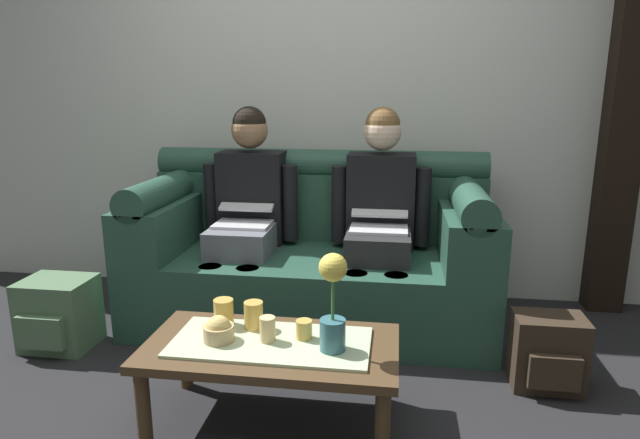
{
  "coord_description": "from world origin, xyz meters",
  "views": [
    {
      "loc": [
        0.47,
        -1.77,
        1.31
      ],
      "look_at": [
        0.09,
        0.83,
        0.68
      ],
      "focal_mm": 30.19,
      "sensor_mm": 36.0,
      "label": 1
    }
  ],
  "objects": [
    {
      "name": "cup_far_left",
      "position": [
        -0.1,
        0.22,
        0.41
      ],
      "size": [
        0.08,
        0.08,
        0.11
      ],
      "primitive_type": "cylinder",
      "color": "gold",
      "rests_on": "coffee_table"
    },
    {
      "name": "backpack_right",
      "position": [
        1.16,
        0.55,
        0.17
      ],
      "size": [
        0.31,
        0.25,
        0.33
      ],
      "color": "#2D2319",
      "rests_on": "ground_plane"
    },
    {
      "name": "flower_vase",
      "position": [
        0.25,
        0.08,
        0.55
      ],
      "size": [
        0.11,
        0.11,
        0.38
      ],
      "color": "#336672",
      "rests_on": "coffee_table"
    },
    {
      "name": "back_wall_patterned",
      "position": [
        0.0,
        1.7,
        1.45
      ],
      "size": [
        6.0,
        0.12,
        2.9
      ],
      "primitive_type": "cube",
      "color": "silver",
      "rests_on": "ground_plane"
    },
    {
      "name": "backpack_left",
      "position": [
        -1.25,
        0.6,
        0.18
      ],
      "size": [
        0.34,
        0.32,
        0.37
      ],
      "color": "#4C6B4C",
      "rests_on": "ground_plane"
    },
    {
      "name": "ground_plane",
      "position": [
        0.0,
        0.0,
        0.0
      ],
      "size": [
        14.0,
        14.0,
        0.0
      ],
      "primitive_type": "plane",
      "color": "black"
    },
    {
      "name": "person_right",
      "position": [
        0.38,
        1.17,
        0.66
      ],
      "size": [
        0.56,
        0.67,
        1.22
      ],
      "color": "#232326",
      "rests_on": "ground_plane"
    },
    {
      "name": "coffee_table",
      "position": [
        0.0,
        0.12,
        0.3
      ],
      "size": [
        0.99,
        0.51,
        0.36
      ],
      "color": "#47331E",
      "rests_on": "ground_plane"
    },
    {
      "name": "timber_pillar",
      "position": [
        1.74,
        1.58,
        1.45
      ],
      "size": [
        0.2,
        0.2,
        2.9
      ],
      "primitive_type": "cube",
      "color": "black",
      "rests_on": "ground_plane"
    },
    {
      "name": "cup_near_left",
      "position": [
        -0.01,
        0.11,
        0.4
      ],
      "size": [
        0.06,
        0.06,
        0.1
      ],
      "primitive_type": "cylinder",
      "color": "#DBB77A",
      "rests_on": "coffee_table"
    },
    {
      "name": "cup_far_center",
      "position": [
        0.12,
        0.16,
        0.39
      ],
      "size": [
        0.06,
        0.06,
        0.08
      ],
      "primitive_type": "cylinder",
      "color": "gold",
      "rests_on": "coffee_table"
    },
    {
      "name": "snack_bowl",
      "position": [
        -0.2,
        0.09,
        0.4
      ],
      "size": [
        0.12,
        0.12,
        0.1
      ],
      "color": "tan",
      "rests_on": "coffee_table"
    },
    {
      "name": "person_left",
      "position": [
        -0.38,
        1.17,
        0.66
      ],
      "size": [
        0.56,
        0.67,
        1.22
      ],
      "color": "#595B66",
      "rests_on": "ground_plane"
    },
    {
      "name": "couch",
      "position": [
        -0.0,
        1.17,
        0.38
      ],
      "size": [
        1.98,
        0.88,
        0.96
      ],
      "color": "#234738",
      "rests_on": "ground_plane"
    },
    {
      "name": "cup_near_right",
      "position": [
        -0.23,
        0.23,
        0.41
      ],
      "size": [
        0.08,
        0.08,
        0.11
      ],
      "primitive_type": "cylinder",
      "color": "gold",
      "rests_on": "coffee_table"
    }
  ]
}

